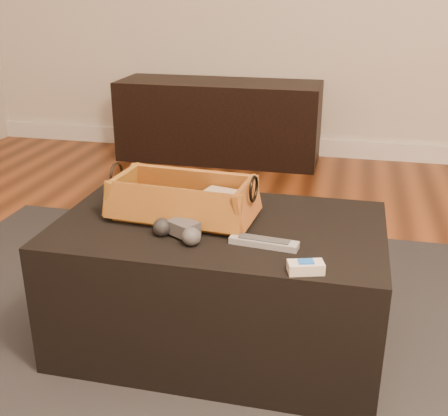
% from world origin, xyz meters
% --- Properties ---
extents(baseboard, '(5.00, 0.04, 0.12)m').
position_xyz_m(baseboard, '(0.00, 2.73, 0.06)').
color(baseboard, white).
rests_on(baseboard, floor).
extents(media_cabinet, '(1.33, 0.45, 0.52)m').
position_xyz_m(media_cabinet, '(-0.74, 2.51, 0.26)').
color(media_cabinet, black).
rests_on(media_cabinet, floor).
extents(area_rug, '(2.60, 2.00, 0.01)m').
position_xyz_m(area_rug, '(-0.24, 0.38, 0.01)').
color(area_rug, black).
rests_on(area_rug, floor).
extents(ottoman, '(1.00, 0.60, 0.42)m').
position_xyz_m(ottoman, '(-0.24, 0.43, 0.22)').
color(ottoman, black).
rests_on(ottoman, area_rug).
extents(tv_remote, '(0.24, 0.06, 0.03)m').
position_xyz_m(tv_remote, '(-0.38, 0.44, 0.46)').
color(tv_remote, black).
rests_on(tv_remote, wicker_basket).
extents(cloth_bundle, '(0.14, 0.11, 0.07)m').
position_xyz_m(cloth_bundle, '(-0.23, 0.48, 0.48)').
color(cloth_bundle, tan).
rests_on(cloth_bundle, wicker_basket).
extents(wicker_basket, '(0.47, 0.27, 0.16)m').
position_xyz_m(wicker_basket, '(-0.36, 0.46, 0.49)').
color(wicker_basket, '#956421').
rests_on(wicker_basket, ottoman).
extents(game_controller, '(0.17, 0.13, 0.05)m').
position_xyz_m(game_controller, '(-0.32, 0.30, 0.46)').
color(game_controller, '#3C3C3F').
rests_on(game_controller, ottoman).
extents(silver_remote, '(0.20, 0.06, 0.02)m').
position_xyz_m(silver_remote, '(-0.08, 0.31, 0.44)').
color(silver_remote, '#A6A9AE').
rests_on(silver_remote, ottoman).
extents(cream_gadget, '(0.10, 0.07, 0.03)m').
position_xyz_m(cream_gadget, '(0.05, 0.18, 0.45)').
color(cream_gadget, beige).
rests_on(cream_gadget, ottoman).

